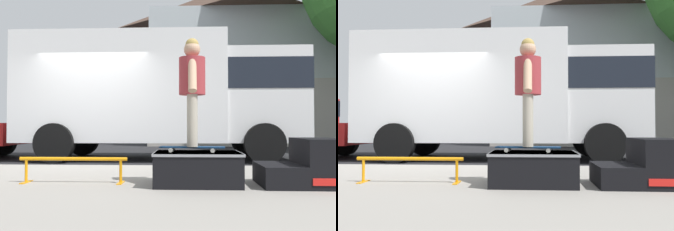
% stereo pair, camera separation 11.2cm
% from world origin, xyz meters
% --- Properties ---
extents(ground_plane, '(140.00, 140.00, 0.00)m').
position_xyz_m(ground_plane, '(0.00, 0.00, 0.00)').
color(ground_plane, black).
extents(sidewalk_slab, '(50.00, 5.00, 0.12)m').
position_xyz_m(sidewalk_slab, '(0.00, -3.00, 0.06)').
color(sidewalk_slab, gray).
rests_on(sidewalk_slab, ground).
extents(skate_box, '(1.04, 0.84, 0.39)m').
position_xyz_m(skate_box, '(2.24, -2.75, 0.33)').
color(skate_box, black).
rests_on(skate_box, sidewalk_slab).
extents(kicker_ramp, '(0.95, 0.87, 0.56)m').
position_xyz_m(kicker_ramp, '(3.55, -2.75, 0.35)').
color(kicker_ramp, black).
rests_on(kicker_ramp, sidewalk_slab).
extents(grind_rail, '(1.36, 0.28, 0.32)m').
position_xyz_m(grind_rail, '(0.70, -2.70, 0.36)').
color(grind_rail, orange).
rests_on(grind_rail, sidewalk_slab).
extents(skateboard, '(0.80, 0.29, 0.07)m').
position_xyz_m(skateboard, '(2.18, -2.79, 0.57)').
color(skateboard, navy).
rests_on(skateboard, skate_box).
extents(skater_kid, '(0.32, 0.68, 1.32)m').
position_xyz_m(skater_kid, '(2.18, -2.79, 1.36)').
color(skater_kid, '#B7AD99').
rests_on(skater_kid, skateboard).
extents(box_truck, '(6.91, 2.63, 3.05)m').
position_xyz_m(box_truck, '(1.51, 2.20, 1.70)').
color(box_truck, white).
rests_on(box_truck, ground).
extents(house_behind, '(9.54, 8.22, 8.40)m').
position_xyz_m(house_behind, '(5.00, 12.35, 4.24)').
color(house_behind, silver).
rests_on(house_behind, ground).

